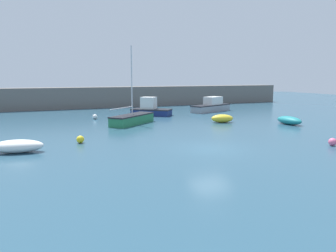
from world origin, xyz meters
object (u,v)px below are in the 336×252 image
object	(u,v)px
motorboat_with_cabin	(211,106)
sailboat_tall_mast	(132,119)
open_tender_yellow	(17,146)
motorboat_grey_hull	(151,109)
mooring_buoy_yellow	(80,139)
mooring_buoy_pink	(333,142)
fishing_dinghy_green	(222,118)
mooring_buoy_white	(95,117)
rowboat_blue_near	(289,120)

from	to	relation	value
motorboat_with_cabin	sailboat_tall_mast	bearing A→B (deg)	6.12
open_tender_yellow	motorboat_grey_hull	bearing A→B (deg)	57.96
mooring_buoy_yellow	sailboat_tall_mast	bearing A→B (deg)	51.12
motorboat_grey_hull	mooring_buoy_pink	size ratio (longest dim) A/B	9.18
motorboat_with_cabin	fishing_dinghy_green	size ratio (longest dim) A/B	2.65
motorboat_with_cabin	mooring_buoy_yellow	xyz separation A→B (m)	(-18.66, -14.26, -0.44)
mooring_buoy_white	fishing_dinghy_green	bearing A→B (deg)	-33.84
rowboat_blue_near	mooring_buoy_pink	distance (m)	9.77
mooring_buoy_pink	rowboat_blue_near	bearing A→B (deg)	63.06
mooring_buoy_pink	mooring_buoy_yellow	xyz separation A→B (m)	(-15.24, 7.35, 0.00)
sailboat_tall_mast	motorboat_with_cabin	bearing A→B (deg)	-11.85
fishing_dinghy_green	open_tender_yellow	xyz separation A→B (m)	(-18.33, -6.37, -0.01)
motorboat_grey_hull	mooring_buoy_pink	xyz separation A→B (m)	(5.36, -20.61, -0.46)
motorboat_grey_hull	fishing_dinghy_green	distance (m)	9.51
mooring_buoy_pink	mooring_buoy_white	xyz separation A→B (m)	(-11.98, 19.78, -0.00)
open_tender_yellow	mooring_buoy_pink	world-z (taller)	open_tender_yellow
fishing_dinghy_green	mooring_buoy_yellow	xyz separation A→B (m)	(-14.44, -4.92, -0.14)
rowboat_blue_near	fishing_dinghy_green	bearing A→B (deg)	-124.96
mooring_buoy_yellow	mooring_buoy_white	size ratio (longest dim) A/B	1.01
motorboat_with_cabin	mooring_buoy_yellow	world-z (taller)	motorboat_with_cabin
fishing_dinghy_green	sailboat_tall_mast	size ratio (longest dim) A/B	0.33
rowboat_blue_near	mooring_buoy_yellow	xyz separation A→B (m)	(-19.67, -1.36, -0.12)
open_tender_yellow	mooring_buoy_white	world-z (taller)	open_tender_yellow
motorboat_grey_hull	motorboat_with_cabin	size ratio (longest dim) A/B	0.74
mooring_buoy_pink	fishing_dinghy_green	bearing A→B (deg)	93.72
fishing_dinghy_green	rowboat_blue_near	distance (m)	6.33
fishing_dinghy_green	motorboat_with_cabin	bearing A→B (deg)	-96.84
fishing_dinghy_green	open_tender_yellow	size ratio (longest dim) A/B	0.76
fishing_dinghy_green	mooring_buoy_pink	distance (m)	12.30
sailboat_tall_mast	motorboat_grey_hull	bearing A→B (deg)	15.72
open_tender_yellow	fishing_dinghy_green	bearing A→B (deg)	30.24
motorboat_with_cabin	fishing_dinghy_green	world-z (taller)	motorboat_with_cabin
motorboat_with_cabin	mooring_buoy_pink	size ratio (longest dim) A/B	12.33
motorboat_with_cabin	mooring_buoy_yellow	size ratio (longest dim) A/B	12.27
motorboat_with_cabin	open_tender_yellow	world-z (taller)	motorboat_with_cabin
mooring_buoy_pink	mooring_buoy_yellow	size ratio (longest dim) A/B	1.00
motorboat_with_cabin	fishing_dinghy_green	bearing A→B (deg)	43.24
mooring_buoy_yellow	mooring_buoy_white	bearing A→B (deg)	75.31
motorboat_with_cabin	sailboat_tall_mast	xyz separation A→B (m)	(-12.77, -6.96, -0.20)
motorboat_with_cabin	rowboat_blue_near	xyz separation A→B (m)	(1.01, -12.90, -0.32)
motorboat_grey_hull	sailboat_tall_mast	xyz separation A→B (m)	(-4.00, -5.96, -0.22)
motorboat_grey_hull	sailboat_tall_mast	world-z (taller)	sailboat_tall_mast
fishing_dinghy_green	mooring_buoy_pink	world-z (taller)	fishing_dinghy_green
open_tender_yellow	mooring_buoy_pink	bearing A→B (deg)	-6.09
mooring_buoy_white	rowboat_blue_near	bearing A→B (deg)	-33.99
open_tender_yellow	mooring_buoy_white	bearing A→B (deg)	73.83
mooring_buoy_pink	mooring_buoy_white	bearing A→B (deg)	121.21
open_tender_yellow	mooring_buoy_yellow	world-z (taller)	open_tender_yellow
fishing_dinghy_green	mooring_buoy_yellow	world-z (taller)	fishing_dinghy_green
sailboat_tall_mast	fishing_dinghy_green	bearing A→B (deg)	-55.98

